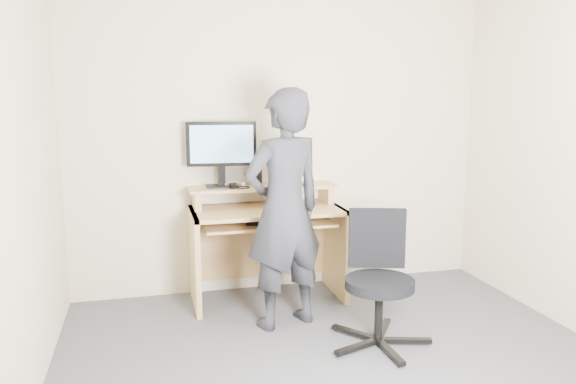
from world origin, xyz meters
name	(u,v)px	position (x,y,z in m)	size (l,w,h in m)	color
ground	(355,383)	(0.00, 0.00, 0.00)	(3.50, 3.50, 0.00)	#56575C
back_wall	(282,142)	(0.00, 1.75, 1.25)	(3.50, 0.02, 2.50)	beige
desk	(265,231)	(-0.20, 1.53, 0.55)	(1.20, 0.60, 0.91)	tan
monitor	(222,148)	(-0.53, 1.61, 1.22)	(0.55, 0.15, 0.52)	black
external_drive	(258,173)	(-0.23, 1.65, 1.01)	(0.07, 0.13, 0.20)	black
travel_mug	(277,174)	(-0.07, 1.62, 0.99)	(0.07, 0.07, 0.17)	silver
smartphone	(303,184)	(0.12, 1.55, 0.92)	(0.07, 0.13, 0.01)	black
charger	(233,186)	(-0.46, 1.52, 0.93)	(0.04, 0.04, 0.04)	black
headphones	(235,185)	(-0.43, 1.63, 0.92)	(0.16, 0.16, 0.02)	silver
keyboard	(276,221)	(-0.15, 1.36, 0.67)	(0.46, 0.18, 0.03)	black
mouse	(306,207)	(0.09, 1.35, 0.77)	(0.10, 0.06, 0.04)	black
office_chair	(378,274)	(0.35, 0.50, 0.47)	(0.69, 0.66, 0.86)	black
person	(284,210)	(-0.19, 0.92, 0.85)	(0.62, 0.41, 1.69)	black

